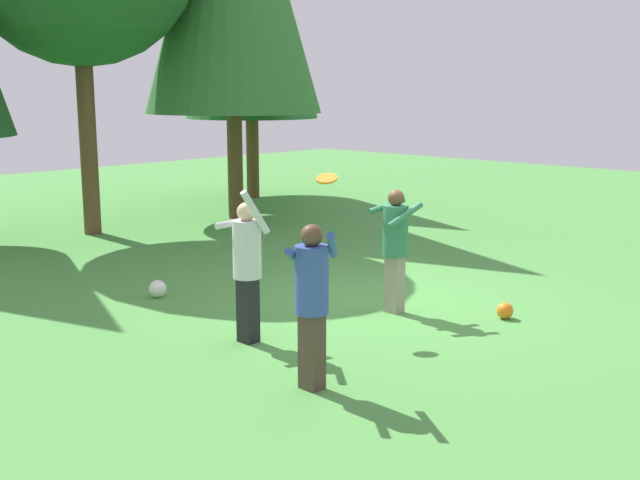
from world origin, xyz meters
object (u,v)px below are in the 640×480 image
(person_thrower, at_px, (247,260))
(person_bystander, at_px, (312,292))
(ball_white, at_px, (158,289))
(frisbee, at_px, (327,178))
(ball_orange, at_px, (505,311))
(person_catcher, at_px, (395,240))

(person_thrower, distance_m, person_bystander, 1.68)
(person_thrower, relative_size, ball_white, 7.35)
(frisbee, bearing_deg, ball_orange, -39.84)
(person_bystander, bearing_deg, ball_orange, -41.58)
(person_catcher, distance_m, frisbee, 1.41)
(person_thrower, height_order, person_catcher, person_thrower)
(person_thrower, bearing_deg, person_catcher, -1.95)
(person_thrower, relative_size, ball_orange, 8.56)
(person_bystander, relative_size, frisbee, 4.71)
(frisbee, height_order, ball_orange, frisbee)
(person_bystander, height_order, frisbee, frisbee)
(person_bystander, bearing_deg, frisbee, 0.00)
(person_catcher, height_order, ball_white, person_catcher)
(person_bystander, height_order, ball_white, person_bystander)
(person_thrower, bearing_deg, ball_white, 90.16)
(person_thrower, distance_m, frisbee, 1.46)
(frisbee, distance_m, ball_white, 3.30)
(person_thrower, height_order, person_bystander, person_thrower)
(person_catcher, bearing_deg, person_thrower, 2.09)
(person_thrower, xyz_separation_m, person_catcher, (2.21, -0.47, -0.02))
(ball_orange, bearing_deg, ball_white, 121.14)
(person_catcher, relative_size, ball_orange, 7.68)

